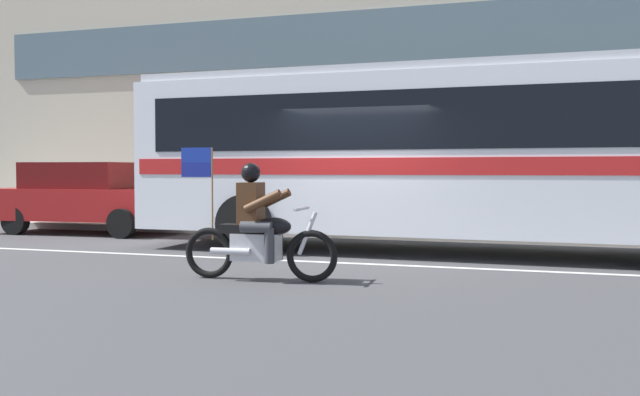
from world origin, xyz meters
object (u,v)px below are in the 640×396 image
at_px(motorcycle_with_rider, 258,230).
at_px(fire_hydrant, 181,208).
at_px(transit_bus, 464,146).
at_px(parked_sedan_curbside, 88,197).

relative_size(motorcycle_with_rider, fire_hydrant, 2.93).
bearing_deg(transit_bus, fire_hydrant, 157.29).
bearing_deg(motorcycle_with_rider, transit_bus, 58.67).
bearing_deg(transit_bus, motorcycle_with_rider, -121.33).
xyz_separation_m(transit_bus, fire_hydrant, (-7.21, 3.02, -1.36)).
xyz_separation_m(parked_sedan_curbside, fire_hydrant, (1.52, 1.63, -0.33)).
bearing_deg(fire_hydrant, transit_bus, -22.71).
height_order(parked_sedan_curbside, fire_hydrant, parked_sedan_curbside).
xyz_separation_m(motorcycle_with_rider, parked_sedan_curbside, (-6.44, 5.16, 0.18)).
height_order(transit_bus, motorcycle_with_rider, transit_bus).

